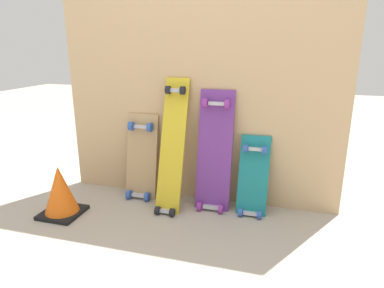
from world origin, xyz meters
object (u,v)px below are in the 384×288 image
skateboard_teal (253,181)px  traffic_cone (60,191)px  skateboard_natural (141,161)px  skateboard_yellow (172,151)px  skateboard_purple (214,156)px

skateboard_teal → traffic_cone: bearing=-161.8°
skateboard_natural → skateboard_yellow: 0.30m
skateboard_natural → skateboard_purple: size_ratio=0.78×
skateboard_natural → skateboard_yellow: (0.26, -0.08, 0.13)m
skateboard_natural → skateboard_teal: size_ratio=1.16×
skateboard_teal → skateboard_purple: bearing=178.0°
skateboard_purple → skateboard_teal: size_ratio=1.49×
skateboard_yellow → traffic_cone: 0.76m
skateboard_natural → skateboard_purple: bearing=-1.5°
traffic_cone → skateboard_purple: bearing=23.4°
skateboard_yellow → skateboard_natural: bearing=162.3°
skateboard_teal → traffic_cone: skateboard_teal is taller
skateboard_purple → traffic_cone: size_ratio=2.58×
skateboard_natural → skateboard_purple: 0.54m
skateboard_yellow → skateboard_purple: size_ratio=1.09×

